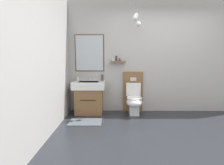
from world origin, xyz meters
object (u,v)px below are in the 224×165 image
object	(u,v)px
vanity_sink_left	(89,96)
toothbrush_cup	(78,78)
toilet	(134,98)
soap_dispenser	(102,77)

from	to	relation	value
vanity_sink_left	toothbrush_cup	xyz separation A→B (m)	(-0.30, 0.17, 0.42)
toilet	toothbrush_cup	bearing A→B (deg)	173.31
vanity_sink_left	toothbrush_cup	world-z (taller)	toothbrush_cup
vanity_sink_left	toilet	size ratio (longest dim) A/B	0.78
vanity_sink_left	toilet	world-z (taller)	toilet
soap_dispenser	vanity_sink_left	bearing A→B (deg)	-150.16
toilet	soap_dispenser	xyz separation A→B (m)	(-0.76, 0.17, 0.48)
toilet	soap_dispenser	size ratio (longest dim) A/B	5.32
toothbrush_cup	soap_dispenser	bearing A→B (deg)	0.98
toilet	toothbrush_cup	size ratio (longest dim) A/B	4.83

